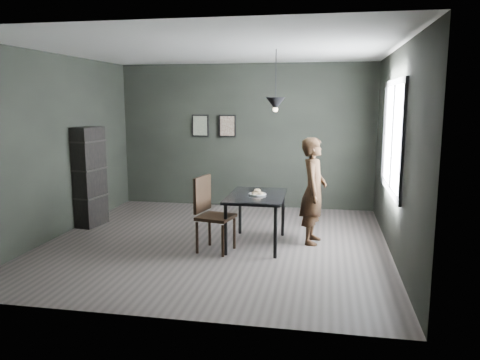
% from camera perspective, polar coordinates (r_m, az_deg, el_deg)
% --- Properties ---
extents(ground, '(5.00, 5.00, 0.00)m').
position_cam_1_polar(ground, '(7.06, -2.89, -7.60)').
color(ground, '#332E2C').
rests_on(ground, ground).
extents(back_wall, '(5.00, 0.10, 2.80)m').
position_cam_1_polar(back_wall, '(9.22, 0.64, 5.35)').
color(back_wall, black).
rests_on(back_wall, ground).
extents(ceiling, '(5.00, 5.00, 0.02)m').
position_cam_1_polar(ceiling, '(6.78, -3.10, 15.63)').
color(ceiling, silver).
rests_on(ceiling, ground).
extents(window_assembly, '(0.04, 1.96, 1.56)m').
position_cam_1_polar(window_assembly, '(6.83, 18.10, 5.04)').
color(window_assembly, white).
rests_on(window_assembly, ground).
extents(cafe_table, '(0.80, 1.20, 0.75)m').
position_cam_1_polar(cafe_table, '(6.78, 2.00, -2.46)').
color(cafe_table, black).
rests_on(cafe_table, ground).
extents(white_plate, '(0.23, 0.23, 0.01)m').
position_cam_1_polar(white_plate, '(6.75, 2.13, -1.78)').
color(white_plate, white).
rests_on(white_plate, cafe_table).
extents(donut_pile, '(0.17, 0.17, 0.08)m').
position_cam_1_polar(donut_pile, '(6.74, 2.14, -1.51)').
color(donut_pile, beige).
rests_on(donut_pile, white_plate).
extents(woman, '(0.43, 0.61, 1.57)m').
position_cam_1_polar(woman, '(6.95, 8.94, -1.32)').
color(woman, black).
rests_on(woman, ground).
extents(wood_chair, '(0.54, 0.54, 1.06)m').
position_cam_1_polar(wood_chair, '(6.56, -3.72, -3.52)').
color(wood_chair, black).
rests_on(wood_chair, ground).
extents(shelf_unit, '(0.40, 0.60, 1.66)m').
position_cam_1_polar(shelf_unit, '(8.23, -17.90, 0.37)').
color(shelf_unit, black).
rests_on(shelf_unit, ground).
extents(pendant_lamp, '(0.28, 0.28, 0.86)m').
position_cam_1_polar(pendant_lamp, '(6.70, 4.35, 9.26)').
color(pendant_lamp, black).
rests_on(pendant_lamp, ground).
extents(framed_print_left, '(0.34, 0.04, 0.44)m').
position_cam_1_polar(framed_print_left, '(9.37, -4.86, 6.62)').
color(framed_print_left, black).
rests_on(framed_print_left, ground).
extents(framed_print_right, '(0.34, 0.04, 0.44)m').
position_cam_1_polar(framed_print_right, '(9.24, -1.55, 6.60)').
color(framed_print_right, black).
rests_on(framed_print_right, ground).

